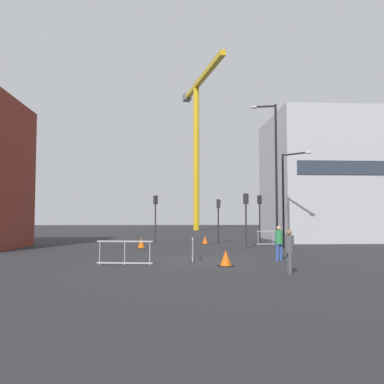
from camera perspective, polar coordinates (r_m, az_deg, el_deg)
ground at (r=19.58m, az=0.75°, el=-9.79°), size 160.00×160.00×0.00m
office_block at (r=38.31m, az=18.10°, el=1.81°), size 9.46×9.99×11.13m
construction_crane at (r=62.89m, az=0.76°, el=9.03°), size 4.86×20.42×23.20m
streetlamp_tall at (r=24.89m, az=11.54°, el=3.47°), size 1.55×0.48×8.99m
streetlamp_short at (r=28.31m, az=13.35°, el=0.24°), size 1.62×1.59×6.49m
traffic_light_corner at (r=33.01m, az=9.57°, el=-2.65°), size 0.35×0.39×3.85m
traffic_light_verge at (r=27.18m, az=7.65°, el=-2.73°), size 0.35×0.38×3.68m
traffic_light_far at (r=32.56m, az=-5.20°, el=-2.70°), size 0.37×0.37×3.83m
traffic_light_near at (r=32.16m, az=3.77°, el=-3.05°), size 0.38×0.27×3.51m
pedestrian_walking at (r=20.07m, az=12.25°, el=-6.74°), size 0.34×0.34×1.69m
pedestrian_waiting at (r=15.50m, az=13.64°, el=-7.79°), size 0.34×0.34×1.66m
safety_barrier_rear at (r=19.48m, az=0.08°, el=-8.16°), size 0.14×1.87×1.08m
safety_barrier_right_run at (r=18.15m, az=-9.54°, el=-8.45°), size 2.48×0.37×1.08m
safety_barrier_left_run at (r=30.68m, az=11.42°, el=-6.37°), size 2.52×0.24×1.08m
traffic_cone_striped at (r=17.69m, az=4.82°, el=-9.40°), size 0.68×0.68×0.69m
traffic_cone_by_barrier at (r=31.28m, az=1.86°, el=-6.88°), size 0.62×0.62×0.63m
traffic_cone_orange at (r=27.54m, az=-7.22°, el=-7.27°), size 0.67×0.67×0.67m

